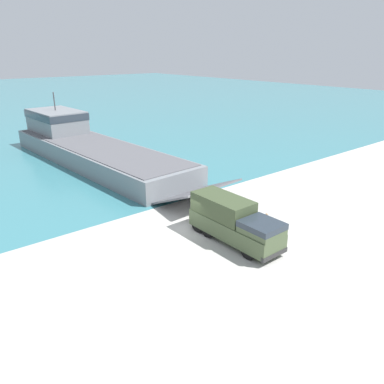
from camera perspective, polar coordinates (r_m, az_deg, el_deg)
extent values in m
plane|color=#B7B5AD|center=(28.74, -0.96, -5.76)|extent=(240.00, 240.00, 0.00)
cube|color=gray|center=(46.87, -14.34, 5.60)|extent=(9.43, 31.02, 2.23)
cube|color=#56565B|center=(46.60, -14.46, 6.97)|extent=(8.75, 29.76, 0.08)
cube|color=gray|center=(55.66, -19.91, 10.10)|extent=(5.79, 8.89, 3.00)
cube|color=#28333D|center=(55.52, -20.02, 11.01)|extent=(5.95, 8.98, 0.90)
cylinder|color=#3F3F42|center=(55.29, -20.25, 12.84)|extent=(0.16, 0.16, 2.40)
cube|color=#56565B|center=(32.94, 0.74, 0.07)|extent=(6.68, 5.30, 2.20)
cube|color=#475638|center=(26.78, 6.49, -5.59)|extent=(2.38, 7.40, 1.21)
cube|color=#475638|center=(24.89, 10.59, -5.38)|extent=(2.21, 2.52, 0.80)
cube|color=#28333D|center=(24.81, 10.62, -4.96)|extent=(2.28, 2.55, 0.40)
cube|color=#3C492E|center=(27.03, 4.71, -2.17)|extent=(2.27, 4.69, 1.44)
cube|color=#2D2D2D|center=(24.93, 12.44, -9.28)|extent=(2.38, 0.26, 0.32)
cylinder|color=black|center=(26.26, 11.49, -7.41)|extent=(0.41, 1.23, 1.23)
cylinder|color=black|center=(24.98, 8.70, -8.77)|extent=(0.41, 1.23, 1.23)
cylinder|color=black|center=(28.65, 5.31, -4.58)|extent=(0.41, 1.23, 1.23)
cylinder|color=black|center=(27.48, 2.49, -5.66)|extent=(0.41, 1.23, 1.23)
cylinder|color=black|center=(29.36, 3.81, -3.88)|extent=(0.41, 1.23, 1.23)
cylinder|color=black|center=(28.22, 1.00, -4.89)|extent=(0.41, 1.23, 1.23)
cylinder|color=#475638|center=(28.40, 11.24, -5.62)|extent=(0.14, 0.14, 0.81)
cylinder|color=#475638|center=(28.54, 11.06, -5.47)|extent=(0.14, 0.14, 0.81)
cube|color=#475638|center=(28.16, 11.25, -4.21)|extent=(0.37, 0.49, 0.64)
sphere|color=tan|center=(27.98, 11.31, -3.41)|extent=(0.22, 0.22, 0.22)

